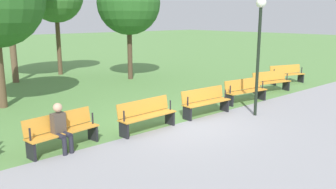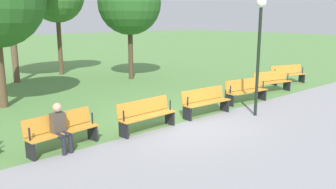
# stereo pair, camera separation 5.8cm
# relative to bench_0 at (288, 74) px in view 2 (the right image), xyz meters

# --- Properties ---
(ground_plane) EXTENTS (120.00, 120.00, 0.00)m
(ground_plane) POSITION_rel_bench_0_xyz_m (8.50, 1.39, -0.48)
(ground_plane) COLOR #5B8C47
(path_paving) EXTENTS (31.69, 5.43, 0.01)m
(path_paving) POSITION_rel_bench_0_xyz_m (8.50, 4.14, -0.47)
(path_paving) COLOR #939399
(path_paving) RESTS_ON ground
(bench_0) EXTENTS (1.90, 1.01, 0.89)m
(bench_0) POSITION_rel_bench_0_xyz_m (0.00, 0.00, 0.00)
(bench_0) COLOR orange
(bench_0) RESTS_ON ground
(bench_1) EXTENTS (1.91, 0.87, 0.89)m
(bench_1) POSITION_rel_bench_0_xyz_m (2.38, 0.65, 0.00)
(bench_1) COLOR orange
(bench_1) RESTS_ON ground
(bench_2) EXTENTS (1.89, 0.71, 0.89)m
(bench_2) POSITION_rel_bench_0_xyz_m (4.81, 1.08, 0.00)
(bench_2) COLOR orange
(bench_2) RESTS_ON ground
(bench_3) EXTENTS (1.87, 0.55, 0.89)m
(bench_3) POSITION_rel_bench_0_xyz_m (7.27, 1.30, 0.00)
(bench_3) COLOR orange
(bench_3) RESTS_ON ground
(bench_4) EXTENTS (1.87, 0.55, 0.89)m
(bench_4) POSITION_rel_bench_0_xyz_m (9.73, 1.30, 0.00)
(bench_4) COLOR orange
(bench_4) RESTS_ON ground
(bench_5) EXTENTS (1.89, 0.71, 0.89)m
(bench_5) POSITION_rel_bench_0_xyz_m (12.19, 1.08, 0.00)
(bench_5) COLOR orange
(bench_5) RESTS_ON ground
(person_seated) EXTENTS (0.37, 0.55, 1.20)m
(person_seated) POSITION_rel_bench_0_xyz_m (12.29, 1.24, 0.16)
(person_seated) COLOR #4C4238
(person_seated) RESTS_ON ground
(tree_4) EXTENTS (3.22, 3.22, 5.52)m
(tree_4) POSITION_rel_bench_0_xyz_m (5.05, -6.14, 3.42)
(tree_4) COLOR #4C3828
(tree_4) RESTS_ON ground
(lamp_post) EXTENTS (0.32, 0.32, 3.80)m
(lamp_post) POSITION_rel_bench_0_xyz_m (6.04, 2.42, 2.19)
(lamp_post) COLOR black
(lamp_post) RESTS_ON ground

